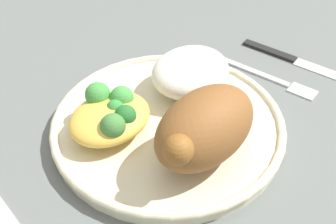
# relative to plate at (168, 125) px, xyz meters

# --- Properties ---
(ground_plane) EXTENTS (2.00, 2.00, 0.00)m
(ground_plane) POSITION_rel_plate_xyz_m (0.00, 0.00, -0.01)
(ground_plane) COLOR #5B625F
(plate) EXTENTS (0.26, 0.26, 0.02)m
(plate) POSITION_rel_plate_xyz_m (0.00, 0.00, 0.00)
(plate) COLOR beige
(plate) RESTS_ON ground_plane
(roasted_chicken) EXTENTS (0.13, 0.07, 0.07)m
(roasted_chicken) POSITION_rel_plate_xyz_m (0.01, 0.06, 0.05)
(roasted_chicken) COLOR brown
(roasted_chicken) RESTS_ON plate
(rice_pile) EXTENTS (0.10, 0.09, 0.04)m
(rice_pile) POSITION_rel_plate_xyz_m (-0.06, -0.02, 0.03)
(rice_pile) COLOR silver
(rice_pile) RESTS_ON plate
(mac_cheese_with_broccoli) EXTENTS (0.09, 0.08, 0.04)m
(mac_cheese_with_broccoli) POSITION_rel_plate_xyz_m (0.05, -0.03, 0.03)
(mac_cheese_with_broccoli) COLOR gold
(mac_cheese_with_broccoli) RESTS_ON plate
(fork) EXTENTS (0.03, 0.14, 0.01)m
(fork) POSITION_rel_plate_xyz_m (-0.17, 0.03, -0.01)
(fork) COLOR silver
(fork) RESTS_ON ground_plane
(knife) EXTENTS (0.04, 0.19, 0.01)m
(knife) POSITION_rel_plate_xyz_m (-0.22, 0.03, -0.01)
(knife) COLOR black
(knife) RESTS_ON ground_plane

